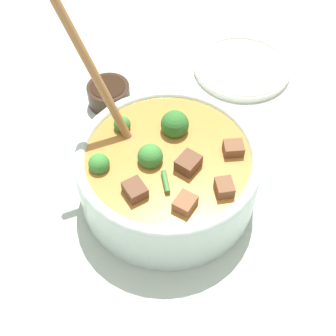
{
  "coord_description": "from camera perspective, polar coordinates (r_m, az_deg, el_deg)",
  "views": [
    {
      "loc": [
        -0.08,
        0.4,
        0.59
      ],
      "look_at": [
        0.0,
        0.0,
        0.06
      ],
      "focal_mm": 50.0,
      "sensor_mm": 36.0,
      "label": 1
    }
  ],
  "objects": [
    {
      "name": "ground_plane",
      "position": [
        0.72,
        -0.0,
        -3.13
      ],
      "size": [
        4.0,
        4.0,
        0.0
      ],
      "primitive_type": "plane",
      "color": "#ADBCAD"
    },
    {
      "name": "stew_bowl",
      "position": [
        0.67,
        -0.05,
        -0.34
      ],
      "size": [
        0.29,
        0.26,
        0.29
      ],
      "color": "#B2C6BC",
      "rests_on": "ground_plane"
    },
    {
      "name": "condiment_bowl",
      "position": [
        0.84,
        -7.23,
        8.98
      ],
      "size": [
        0.07,
        0.07,
        0.04
      ],
      "color": "black",
      "rests_on": "ground_plane"
    },
    {
      "name": "empty_plate",
      "position": [
        0.92,
        9.01,
        12.13
      ],
      "size": [
        0.18,
        0.18,
        0.02
      ],
      "color": "silver",
      "rests_on": "ground_plane"
    }
  ]
}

